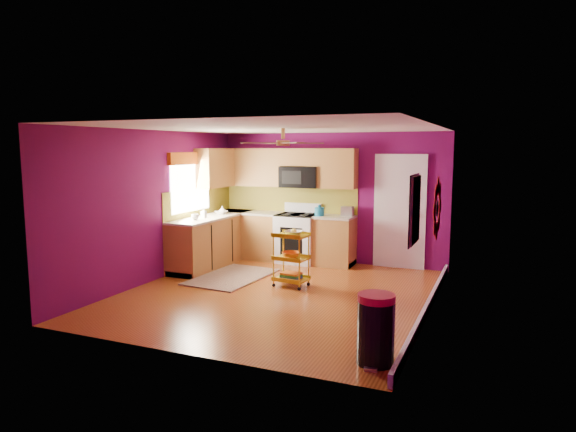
% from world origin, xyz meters
% --- Properties ---
extents(ground, '(5.00, 5.00, 0.00)m').
position_xyz_m(ground, '(0.00, 0.00, 0.00)').
color(ground, brown).
rests_on(ground, ground).
extents(room_envelope, '(4.54, 5.04, 2.52)m').
position_xyz_m(room_envelope, '(0.03, 0.00, 1.63)').
color(room_envelope, '#600B4D').
rests_on(room_envelope, ground).
extents(lower_cabinets, '(2.81, 2.31, 0.94)m').
position_xyz_m(lower_cabinets, '(-1.35, 1.82, 0.43)').
color(lower_cabinets, brown).
rests_on(lower_cabinets, ground).
extents(electric_range, '(0.76, 0.66, 1.13)m').
position_xyz_m(electric_range, '(-0.55, 2.17, 0.48)').
color(electric_range, white).
rests_on(electric_range, ground).
extents(upper_cabinetry, '(2.80, 2.30, 1.26)m').
position_xyz_m(upper_cabinetry, '(-1.24, 2.17, 1.80)').
color(upper_cabinetry, brown).
rests_on(upper_cabinetry, ground).
extents(left_window, '(0.08, 1.35, 1.08)m').
position_xyz_m(left_window, '(-2.22, 1.05, 1.74)').
color(left_window, white).
rests_on(left_window, ground).
extents(panel_door, '(0.95, 0.11, 2.15)m').
position_xyz_m(panel_door, '(1.35, 2.47, 1.02)').
color(panel_door, white).
rests_on(panel_door, ground).
extents(right_wall_art, '(0.04, 2.74, 1.04)m').
position_xyz_m(right_wall_art, '(2.23, -0.34, 1.44)').
color(right_wall_art, black).
rests_on(right_wall_art, ground).
extents(ceiling_fan, '(1.01, 1.01, 0.26)m').
position_xyz_m(ceiling_fan, '(0.00, 0.20, 2.29)').
color(ceiling_fan, '#BF8C3F').
rests_on(ceiling_fan, ground).
extents(shag_rug, '(1.11, 1.71, 0.02)m').
position_xyz_m(shag_rug, '(-1.13, 0.60, 0.01)').
color(shag_rug, black).
rests_on(shag_rug, ground).
extents(rolling_cart, '(0.56, 0.43, 0.94)m').
position_xyz_m(rolling_cart, '(0.02, 0.48, 0.48)').
color(rolling_cart, gold).
rests_on(rolling_cart, ground).
extents(trash_can, '(0.45, 0.46, 0.73)m').
position_xyz_m(trash_can, '(1.96, -1.94, 0.37)').
color(trash_can, black).
rests_on(trash_can, ground).
extents(teal_kettle, '(0.18, 0.18, 0.21)m').
position_xyz_m(teal_kettle, '(-0.09, 2.12, 1.02)').
color(teal_kettle, '#1575A2').
rests_on(teal_kettle, lower_cabinets).
extents(toaster, '(0.22, 0.15, 0.18)m').
position_xyz_m(toaster, '(0.40, 2.32, 1.03)').
color(toaster, beige).
rests_on(toaster, lower_cabinets).
extents(soap_bottle_a, '(0.08, 0.09, 0.19)m').
position_xyz_m(soap_bottle_a, '(-1.94, 1.02, 1.03)').
color(soap_bottle_a, '#EA3F72').
rests_on(soap_bottle_a, lower_cabinets).
extents(soap_bottle_b, '(0.12, 0.12, 0.15)m').
position_xyz_m(soap_bottle_b, '(-1.91, 1.64, 1.02)').
color(soap_bottle_b, white).
rests_on(soap_bottle_b, lower_cabinets).
extents(counter_dish, '(0.24, 0.24, 0.06)m').
position_xyz_m(counter_dish, '(-1.94, 1.65, 0.97)').
color(counter_dish, white).
rests_on(counter_dish, lower_cabinets).
extents(counter_cup, '(0.14, 0.14, 0.11)m').
position_xyz_m(counter_cup, '(-1.93, 0.72, 0.99)').
color(counter_cup, white).
rests_on(counter_cup, lower_cabinets).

